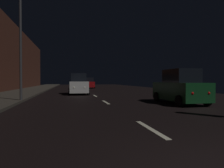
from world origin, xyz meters
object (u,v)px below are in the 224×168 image
at_px(streetlamp_overhead, 27,23).
at_px(car_distant_taillights, 89,83).
at_px(car_parked_right_near, 180,88).
at_px(car_approaching_headlights, 78,85).

relative_size(streetlamp_overhead, car_distant_taillights, 2.05).
bearing_deg(streetlamp_overhead, car_distant_taillights, 74.54).
distance_m(streetlamp_overhead, car_parked_right_near, 10.65).
distance_m(car_distant_taillights, car_parked_right_near, 25.58).
bearing_deg(car_distant_taillights, car_approaching_headlights, 170.25).
distance_m(car_approaching_headlights, car_distant_taillights, 15.92).
height_order(streetlamp_overhead, car_parked_right_near, streetlamp_overhead).
bearing_deg(car_approaching_headlights, streetlamp_overhead, -27.05).
height_order(car_distant_taillights, car_parked_right_near, car_parked_right_near).
bearing_deg(car_distant_taillights, car_parked_right_near, -172.97).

